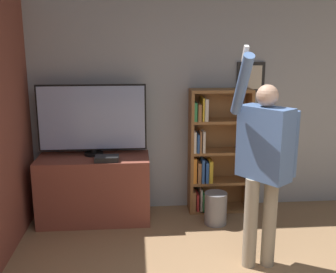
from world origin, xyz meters
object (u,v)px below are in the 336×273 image
(television, at_px, (92,119))
(person, at_px, (264,159))
(waste_bin, at_px, (216,208))
(bookshelf, at_px, (214,153))
(game_console, at_px, (107,158))

(television, relative_size, person, 0.61)
(television, distance_m, waste_bin, 1.78)
(bookshelf, height_order, waste_bin, bookshelf)
(waste_bin, bearing_deg, television, 167.37)
(game_console, distance_m, person, 1.79)
(game_console, height_order, person, person)
(game_console, height_order, bookshelf, bookshelf)
(game_console, xyz_separation_m, bookshelf, (1.29, 0.34, -0.06))
(television, relative_size, bookshelf, 0.81)
(bookshelf, xyz_separation_m, waste_bin, (-0.04, -0.40, -0.56))
(television, xyz_separation_m, person, (1.64, -1.24, -0.16))
(television, relative_size, waste_bin, 3.30)
(game_console, bearing_deg, person, -33.63)
(bookshelf, bearing_deg, game_console, -165.24)
(game_console, distance_m, bookshelf, 1.33)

